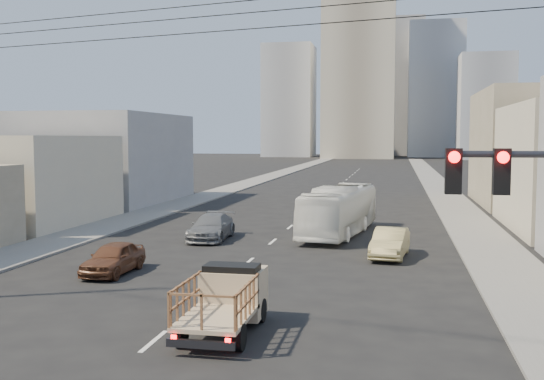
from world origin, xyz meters
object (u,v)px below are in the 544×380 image
(sedan_brown, at_px, (113,258))
(city_bus, at_px, (339,210))
(sedan_grey, at_px, (211,227))
(flatbed_pickup, at_px, (225,296))
(sedan_tan, at_px, (390,243))

(sedan_brown, bearing_deg, city_bus, 57.15)
(city_bus, distance_m, sedan_grey, 7.85)
(sedan_brown, bearing_deg, flatbed_pickup, -44.93)
(city_bus, height_order, sedan_tan, city_bus)
(flatbed_pickup, bearing_deg, sedan_grey, 107.87)
(flatbed_pickup, height_order, sedan_grey, flatbed_pickup)
(sedan_tan, xyz_separation_m, sedan_grey, (-10.20, 3.55, 0.01))
(city_bus, bearing_deg, flatbed_pickup, -86.16)
(sedan_grey, bearing_deg, city_bus, 22.88)
(sedan_brown, xyz_separation_m, sedan_tan, (11.72, 6.17, 0.03))
(city_bus, relative_size, sedan_tan, 2.45)
(sedan_brown, xyz_separation_m, sedan_grey, (1.52, 9.72, 0.04))
(sedan_tan, bearing_deg, flatbed_pickup, -103.07)
(flatbed_pickup, bearing_deg, sedan_tan, 70.12)
(sedan_brown, bearing_deg, sedan_tan, 28.37)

